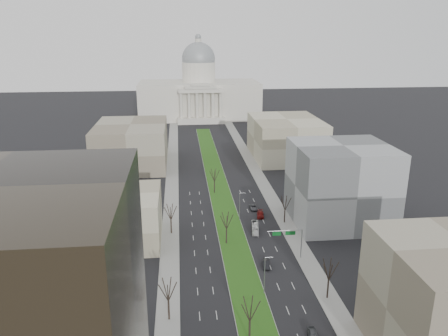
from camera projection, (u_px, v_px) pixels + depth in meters
ground at (220, 193)px, 158.68m from camera, size 600.00×600.00×0.00m
median at (220, 194)px, 157.69m from camera, size 8.00×222.03×0.20m
sidewalk_left at (171, 223)px, 133.18m from camera, size 5.00×330.00×0.15m
sidewalk_right at (283, 218)px, 136.64m from camera, size 5.00×330.00×0.15m
capitol at (199, 93)px, 295.92m from camera, size 80.00×46.00×55.00m
building_beige_left at (113, 218)px, 120.10m from camera, size 26.00×22.00×14.00m
building_grey_right at (340, 184)px, 131.88m from camera, size 28.00×26.00×24.00m
building_far_left at (132, 145)px, 190.55m from camera, size 30.00×40.00×18.00m
building_far_right at (286, 138)px, 202.20m from camera, size 30.00×40.00×18.00m
tree_left_mid at (168, 290)px, 86.52m from camera, size 5.40×5.40×9.72m
tree_left_far at (171, 212)px, 124.56m from camera, size 5.28×5.28×9.50m
tree_right_mid at (329, 269)px, 93.66m from camera, size 5.52×5.52×9.94m
tree_right_far at (285, 203)px, 131.84m from camera, size 5.04×5.04×9.07m
tree_median_a at (250, 309)px, 80.42m from camera, size 5.40×5.40×9.72m
tree_median_b at (226, 220)px, 118.41m from camera, size 5.40×5.40×9.72m
tree_median_c at (214, 175)px, 156.40m from camera, size 5.40×5.40×9.72m
streetlamp_median_b at (265, 275)px, 95.88m from camera, size 1.90×0.20×9.16m
streetlamp_median_c at (240, 206)px, 133.88m from camera, size 1.90×0.20×9.16m
mast_arm_signs at (291, 237)px, 110.73m from camera, size 9.12×0.24×8.09m
car_grey_near at (313, 335)px, 83.04m from camera, size 2.14×4.55×1.51m
car_black at (266, 264)px, 108.43m from camera, size 2.28×4.77×1.51m
car_red at (260, 214)px, 138.01m from camera, size 2.95×5.50×1.52m
car_grey_far at (253, 207)px, 143.88m from camera, size 2.32×4.99×1.38m
box_van at (255, 228)px, 127.82m from camera, size 3.02×8.03×2.18m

